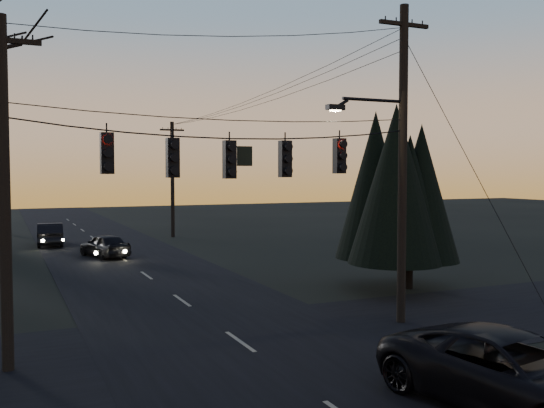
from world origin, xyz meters
name	(u,v)px	position (x,y,z in m)	size (l,w,h in m)	color
main_road	(157,283)	(0.00, 20.00, 0.01)	(8.00, 120.00, 0.02)	black
cross_road	(240,342)	(0.00, 10.00, 0.01)	(60.00, 7.00, 0.02)	black
utility_pole_right	(401,322)	(5.50, 10.00, 0.00)	(5.00, 0.30, 10.00)	black
utility_pole_left	(8,371)	(-6.00, 10.00, 0.00)	(1.80, 0.30, 8.50)	black
utility_pole_far_r	(173,237)	(5.50, 38.00, 0.00)	(1.80, 0.30, 8.50)	black
utility_pole_far_l	(3,233)	(-6.00, 46.00, 0.00)	(0.30, 0.30, 8.00)	black
span_signal_assembly	(231,157)	(-0.24, 10.00, 5.22)	(11.50, 0.44, 1.62)	black
evergreen_right	(410,180)	(9.19, 14.53, 4.48)	(4.64, 4.64, 7.76)	black
suv_near	(513,373)	(3.20, 3.14, 0.78)	(2.58, 5.61, 1.56)	black
sedan_oncoming_a	(105,246)	(-0.80, 29.04, 0.67)	(1.57, 3.91, 1.33)	black
sedan_oncoming_b	(50,234)	(-3.20, 36.12, 0.73)	(1.55, 4.44, 1.46)	black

